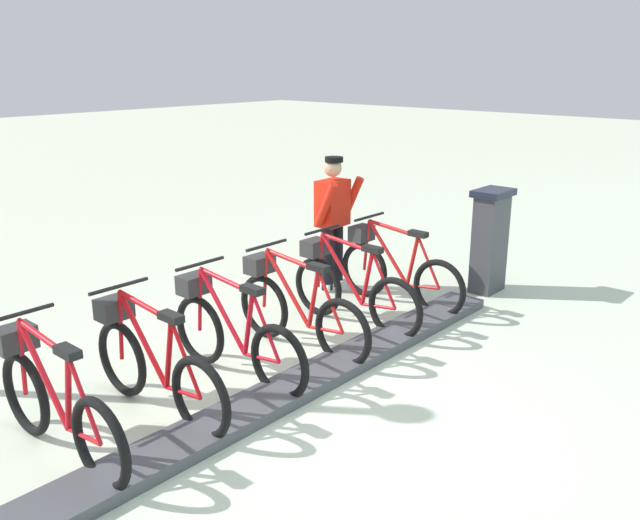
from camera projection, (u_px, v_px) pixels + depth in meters
name	position (u px, v px, depth m)	size (l,w,h in m)	color
ground_plane	(298.00, 391.00, 5.85)	(60.00, 60.00, 0.00)	beige
dock_rail_base	(298.00, 385.00, 5.84)	(0.44, 5.82, 0.10)	#47474C
payment_kiosk	(490.00, 239.00, 8.18)	(0.36, 0.52, 1.28)	#38383D
bike_docked_0	(395.00, 270.00, 7.78)	(1.72, 0.54, 1.02)	black
bike_docked_1	(350.00, 287.00, 7.18)	(1.72, 0.54, 1.02)	black
bike_docked_2	(296.00, 308.00, 6.58)	(1.72, 0.54, 1.02)	black
bike_docked_3	(231.00, 333.00, 5.98)	(1.72, 0.54, 1.02)	black
bike_docked_4	(152.00, 364.00, 5.38)	(1.72, 0.54, 1.02)	black
bike_docked_5	(54.00, 402.00, 4.79)	(1.72, 0.54, 1.02)	black
worker_near_rack	(333.00, 219.00, 8.18)	(0.47, 0.64, 1.66)	white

